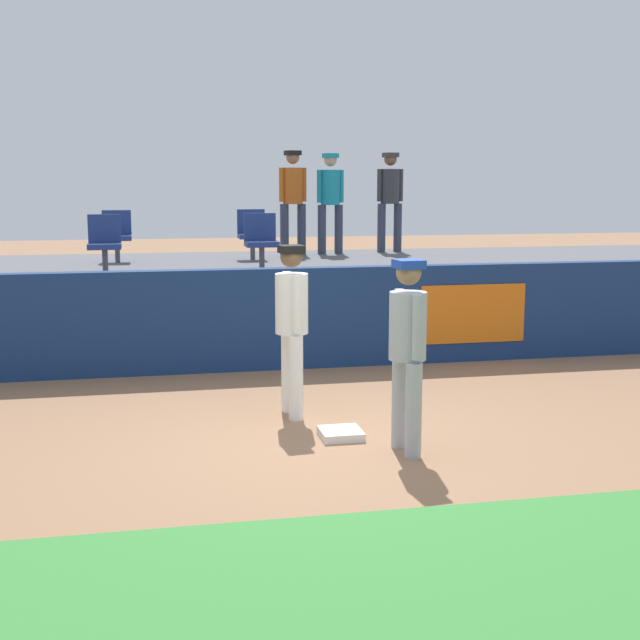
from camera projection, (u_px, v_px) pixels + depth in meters
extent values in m
plane|color=#936B4C|center=(328.00, 444.00, 8.00)|extent=(60.00, 60.00, 0.00)
cube|color=#388438|center=(438.00, 600.00, 5.01)|extent=(18.00, 2.80, 0.01)
cube|color=white|center=(341.00, 434.00, 8.19)|extent=(0.40, 0.40, 0.08)
cylinder|color=white|center=(288.00, 371.00, 9.05)|extent=(0.15, 0.15, 0.89)
cylinder|color=white|center=(296.00, 378.00, 8.74)|extent=(0.15, 0.15, 0.89)
cylinder|color=white|center=(292.00, 304.00, 8.77)|extent=(0.37, 0.37, 0.63)
sphere|color=brown|center=(291.00, 257.00, 8.69)|extent=(0.23, 0.23, 0.23)
cube|color=black|center=(291.00, 249.00, 8.68)|extent=(0.26, 0.26, 0.08)
cylinder|color=white|center=(287.00, 299.00, 8.97)|extent=(0.09, 0.09, 0.59)
cylinder|color=white|center=(297.00, 304.00, 8.57)|extent=(0.09, 0.09, 0.59)
ellipsoid|color=brown|center=(296.00, 322.00, 9.04)|extent=(0.14, 0.21, 0.28)
cylinder|color=#9EA3AD|center=(400.00, 402.00, 7.83)|extent=(0.15, 0.15, 0.87)
cylinder|color=#9EA3AD|center=(413.00, 411.00, 7.53)|extent=(0.15, 0.15, 0.87)
cylinder|color=#9EA3AD|center=(408.00, 326.00, 7.56)|extent=(0.37, 0.37, 0.62)
sphere|color=#8C6647|center=(409.00, 272.00, 7.48)|extent=(0.23, 0.23, 0.23)
cube|color=#193899|center=(409.00, 264.00, 7.47)|extent=(0.26, 0.26, 0.08)
cylinder|color=#9EA3AD|center=(399.00, 320.00, 7.75)|extent=(0.09, 0.09, 0.58)
cylinder|color=#9EA3AD|center=(417.00, 327.00, 7.36)|extent=(0.09, 0.09, 0.58)
cube|color=navy|center=(275.00, 319.00, 11.13)|extent=(18.00, 0.24, 1.34)
cube|color=orange|center=(473.00, 314.00, 11.55)|extent=(1.50, 0.02, 0.81)
cube|color=#59595E|center=(251.00, 299.00, 13.62)|extent=(18.00, 4.80, 1.16)
cylinder|color=#4C4C51|center=(253.00, 248.00, 14.10)|extent=(0.08, 0.08, 0.40)
cube|color=navy|center=(253.00, 236.00, 14.07)|extent=(0.46, 0.44, 0.08)
cube|color=navy|center=(251.00, 221.00, 14.21)|extent=(0.46, 0.06, 0.40)
cylinder|color=#4C4C51|center=(262.00, 257.00, 12.34)|extent=(0.08, 0.08, 0.40)
cube|color=navy|center=(262.00, 244.00, 12.31)|extent=(0.47, 0.44, 0.08)
cube|color=navy|center=(260.00, 227.00, 12.45)|extent=(0.47, 0.06, 0.40)
cylinder|color=#4C4C51|center=(117.00, 250.00, 13.66)|extent=(0.08, 0.08, 0.40)
cube|color=navy|center=(117.00, 238.00, 13.63)|extent=(0.46, 0.44, 0.08)
cube|color=navy|center=(117.00, 222.00, 13.77)|extent=(0.46, 0.06, 0.40)
cylinder|color=#4C4C51|center=(105.00, 260.00, 11.90)|extent=(0.08, 0.08, 0.40)
cube|color=navy|center=(105.00, 246.00, 11.86)|extent=(0.46, 0.44, 0.08)
cube|color=navy|center=(104.00, 228.00, 12.01)|extent=(0.46, 0.06, 0.40)
cylinder|color=#33384C|center=(398.00, 228.00, 15.75)|extent=(0.15, 0.15, 0.90)
cylinder|color=#33384C|center=(381.00, 228.00, 15.65)|extent=(0.15, 0.15, 0.90)
cylinder|color=#333338|center=(390.00, 186.00, 15.58)|extent=(0.38, 0.38, 0.63)
sphere|color=brown|center=(390.00, 159.00, 15.49)|extent=(0.23, 0.23, 0.23)
cube|color=#333338|center=(391.00, 155.00, 15.48)|extent=(0.27, 0.27, 0.08)
cylinder|color=#333338|center=(401.00, 185.00, 15.63)|extent=(0.09, 0.09, 0.59)
cylinder|color=#333338|center=(380.00, 185.00, 15.51)|extent=(0.09, 0.09, 0.59)
cylinder|color=#33384C|center=(339.00, 229.00, 15.34)|extent=(0.15, 0.15, 0.88)
cylinder|color=#33384C|center=(322.00, 230.00, 15.25)|extent=(0.15, 0.15, 0.88)
cylinder|color=teal|center=(330.00, 187.00, 15.17)|extent=(0.38, 0.38, 0.62)
sphere|color=tan|center=(330.00, 160.00, 15.09)|extent=(0.23, 0.23, 0.23)
cube|color=teal|center=(330.00, 156.00, 15.08)|extent=(0.27, 0.27, 0.08)
cylinder|color=teal|center=(341.00, 186.00, 15.23)|extent=(0.09, 0.09, 0.58)
cylinder|color=teal|center=(319.00, 186.00, 15.11)|extent=(0.09, 0.09, 0.58)
cylinder|color=#33384C|center=(302.00, 229.00, 15.17)|extent=(0.15, 0.15, 0.91)
cylinder|color=#33384C|center=(284.00, 230.00, 15.05)|extent=(0.15, 0.15, 0.91)
cylinder|color=#BF5919|center=(293.00, 186.00, 14.98)|extent=(0.41, 0.41, 0.64)
sphere|color=#8C6647|center=(293.00, 157.00, 14.90)|extent=(0.24, 0.24, 0.24)
cube|color=black|center=(293.00, 153.00, 14.89)|extent=(0.29, 0.29, 0.08)
cylinder|color=#BF5919|center=(304.00, 185.00, 15.06)|extent=(0.09, 0.09, 0.60)
cylinder|color=#BF5919|center=(282.00, 185.00, 14.90)|extent=(0.09, 0.09, 0.60)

